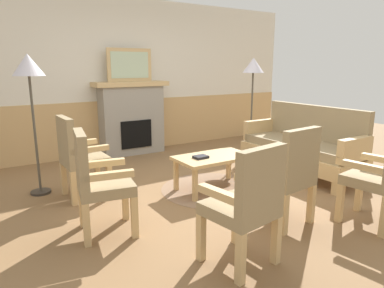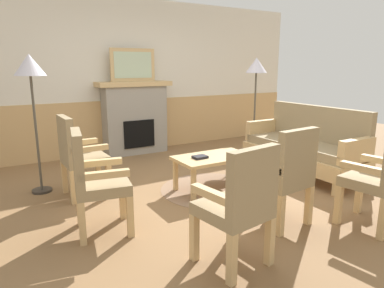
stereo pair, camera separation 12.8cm
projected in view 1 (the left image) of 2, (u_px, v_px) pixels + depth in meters
The scene contains 15 objects.
ground_plane at pixel (207, 192), 4.31m from camera, with size 14.00×14.00×0.00m, color olive.
wall_back at pixel (125, 79), 6.16m from camera, with size 7.20×0.14×2.70m.
fireplace at pixel (132, 117), 6.10m from camera, with size 1.30×0.44×1.28m.
framed_picture at pixel (130, 65), 5.90m from camera, with size 0.80×0.04×0.56m.
couch at pixel (302, 146), 5.01m from camera, with size 0.70×1.80×0.98m.
coffee_table at pixel (214, 160), 4.33m from camera, with size 0.96×0.56×0.44m.
round_rug at pixel (213, 189), 4.41m from camera, with size 1.33×1.33×0.01m, color #896B51.
book_on_table at pixel (201, 157), 4.20m from camera, with size 0.17×0.13×0.03m, color black.
armchair_near_fireplace at pixel (78, 154), 4.03m from camera, with size 0.50×0.50×0.98m.
armchair_by_window_left at pixel (97, 178), 3.13m from camera, with size 0.56×0.56×0.98m.
armchair_front_left at pixel (247, 201), 2.61m from camera, with size 0.54×0.54×0.98m.
armchair_front_center at pixel (289, 172), 3.33m from camera, with size 0.52×0.52×0.98m.
armchair_corner_left at pixel (382, 173), 3.29m from camera, with size 0.54×0.54×0.98m.
floor_lamp_by_couch at pixel (253, 72), 5.86m from camera, with size 0.36×0.36×1.68m.
floor_lamp_by_chairs at pixel (29, 74), 3.95m from camera, with size 0.36×0.36×1.68m.
Camera 1 is at (-2.34, -3.33, 1.54)m, focal length 32.19 mm.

